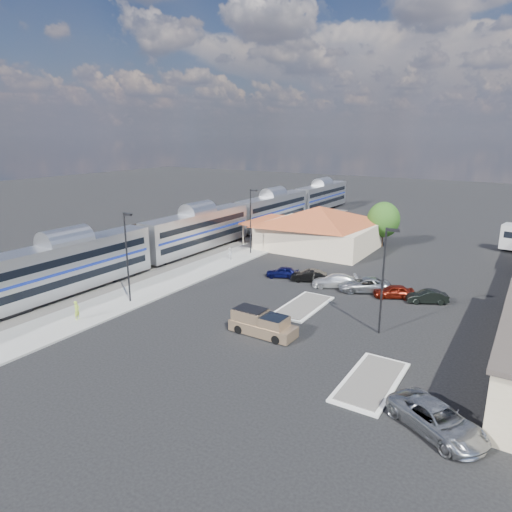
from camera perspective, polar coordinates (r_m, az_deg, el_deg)
The scene contains 22 objects.
ground at distance 44.54m, azimuth 0.13°, elevation -6.19°, with size 280.00×280.00×0.00m, color black.
railbed at distance 63.01m, azimuth -12.34°, elevation -0.08°, with size 16.00×100.00×0.12m, color #4C4944.
platform at distance 55.76m, azimuth -7.11°, elevation -1.78°, with size 5.50×92.00×0.18m, color gray.
passenger_train at distance 64.32m, azimuth -7.20°, elevation 3.04°, with size 3.00×104.00×5.55m.
freight_cars at distance 64.96m, azimuth -14.06°, elevation 1.97°, with size 2.80×46.00×4.00m.
station_depot at distance 66.19m, azimuth 7.79°, elevation 3.59°, with size 18.35×12.24×6.20m.
traffic_island_south at distance 44.34m, azimuth 5.93°, elevation -6.23°, with size 3.30×7.50×0.21m.
traffic_island_north at distance 32.60m, azimuth 14.21°, elevation -14.92°, with size 3.30×7.50×0.21m.
lamp_plat_s at distance 45.27m, azimuth -15.80°, elevation 0.68°, with size 1.08×0.25×9.00m.
lamp_plat_n at distance 61.81m, azimuth -0.62°, elevation 5.00°, with size 1.08×0.25×9.00m.
lamp_lot at distance 38.15m, azimuth 15.76°, elevation -1.97°, with size 1.08×0.25×9.00m.
tree_depot at distance 69.01m, azimuth 15.64°, elevation 4.39°, with size 4.71×4.71×6.63m.
pickup_truck at distance 38.05m, azimuth 0.87°, elevation -8.52°, with size 5.68×2.22×1.95m.
suv at distance 28.69m, azimuth 21.70°, elevation -18.45°, with size 2.68×5.82×1.62m, color #96999D.
person_a at distance 43.56m, azimuth -21.49°, elevation -6.33°, with size 0.63×0.41×1.72m, color #B5D643.
person_b at distance 59.75m, azimuth -3.33°, elevation 0.32°, with size 0.76×0.59×1.57m, color silver.
parked_car_a at distance 52.83m, azimuth 3.35°, elevation -2.02°, with size 1.53×3.79×1.29m, color #0D1045.
parked_car_b at distance 51.70m, azimuth 6.62°, elevation -2.45°, with size 1.42×4.06×1.34m, color black.
parked_car_c at distance 50.21m, azimuth 9.77°, elevation -3.07°, with size 1.97×4.85×1.41m, color silver.
parked_car_d at distance 49.43m, azimuth 13.34°, elevation -3.50°, with size 2.50×5.42×1.51m, color gray.
parked_car_e at distance 48.34m, azimuth 16.81°, elevation -4.26°, with size 1.61×4.00×1.36m, color maroon.
parked_car_f at distance 47.98m, azimuth 20.58°, elevation -4.78°, with size 1.37×3.94×1.30m, color black.
Camera 1 is at (21.92, -35.25, 16.15)m, focal length 32.00 mm.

